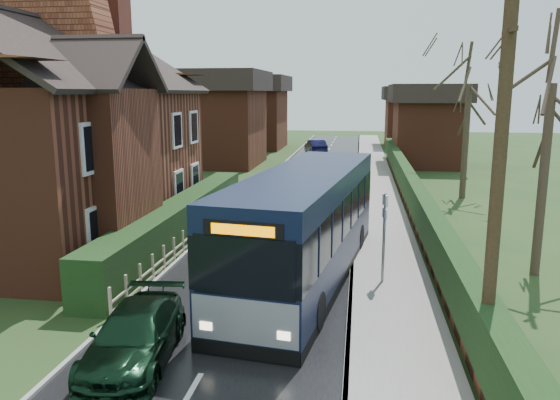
% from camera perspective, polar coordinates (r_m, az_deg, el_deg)
% --- Properties ---
extents(ground, '(140.00, 140.00, 0.00)m').
position_cam_1_polar(ground, '(17.04, -3.03, -9.01)').
color(ground, '#2E411B').
rests_on(ground, ground).
extents(road, '(6.00, 100.00, 0.02)m').
position_cam_1_polar(road, '(26.52, 1.21, -1.60)').
color(road, black).
rests_on(road, ground).
extents(pavement, '(2.50, 100.00, 0.14)m').
position_cam_1_polar(pavement, '(26.34, 10.43, -1.74)').
color(pavement, slate).
rests_on(pavement, ground).
extents(kerb_right, '(0.12, 100.00, 0.14)m').
position_cam_1_polar(kerb_right, '(26.32, 7.82, -1.67)').
color(kerb_right, gray).
rests_on(kerb_right, ground).
extents(kerb_left, '(0.12, 100.00, 0.10)m').
position_cam_1_polar(kerb_left, '(27.05, -5.21, -1.30)').
color(kerb_left, gray).
rests_on(kerb_left, ground).
extents(front_hedge, '(1.20, 16.00, 1.60)m').
position_cam_1_polar(front_hedge, '(22.44, -10.34, -2.08)').
color(front_hedge, black).
rests_on(front_hedge, ground).
extents(picket_fence, '(0.10, 16.00, 0.90)m').
position_cam_1_polar(picket_fence, '(22.29, -8.48, -3.03)').
color(picket_fence, tan).
rests_on(picket_fence, ground).
extents(right_wall_hedge, '(0.60, 50.00, 1.80)m').
position_cam_1_polar(right_wall_hedge, '(26.25, 13.88, 0.19)').
color(right_wall_hedge, '#5F2B1B').
rests_on(right_wall_hedge, ground).
extents(brick_house, '(9.30, 14.60, 10.30)m').
position_cam_1_polar(brick_house, '(23.72, -22.04, 6.74)').
color(brick_house, '#5F2B1B').
rests_on(brick_house, ground).
extents(bus, '(4.17, 11.70, 3.48)m').
position_cam_1_polar(bus, '(17.19, 2.67, -2.81)').
color(bus, black).
rests_on(bus, ground).
extents(car_silver, '(1.99, 3.87, 1.26)m').
position_cam_1_polar(car_silver, '(27.74, -4.30, 0.25)').
color(car_silver, silver).
rests_on(car_silver, ground).
extents(car_green, '(2.11, 4.28, 1.20)m').
position_cam_1_polar(car_green, '(12.80, -14.93, -13.58)').
color(car_green, black).
rests_on(car_green, ground).
extents(car_distant, '(2.62, 4.56, 1.42)m').
position_cam_1_polar(car_distant, '(52.81, 3.75, 5.55)').
color(car_distant, black).
rests_on(car_distant, ground).
extents(bus_stop_sign, '(0.16, 0.44, 2.91)m').
position_cam_1_polar(bus_stop_sign, '(16.84, 10.85, -2.63)').
color(bus_stop_sign, slate).
rests_on(bus_stop_sign, ground).
extents(telegraph_pole, '(0.26, 0.97, 7.49)m').
position_cam_1_polar(telegraph_pole, '(11.18, 21.64, -0.37)').
color(telegraph_pole, '#2F2215').
rests_on(telegraph_pole, ground).
extents(tree_right_near, '(4.08, 4.08, 8.80)m').
position_cam_1_polar(tree_right_near, '(19.07, 26.69, 12.11)').
color(tree_right_near, '#382A21').
rests_on(tree_right_near, ground).
extents(tree_right_far, '(4.68, 4.68, 9.04)m').
position_cam_1_polar(tree_right_far, '(32.02, 19.23, 12.15)').
color(tree_right_far, '#342A1F').
rests_on(tree_right_far, ground).
extents(tree_house_side, '(4.62, 4.62, 10.51)m').
position_cam_1_polar(tree_house_side, '(34.87, -21.06, 13.71)').
color(tree_house_side, '#3B2F23').
rests_on(tree_house_side, ground).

